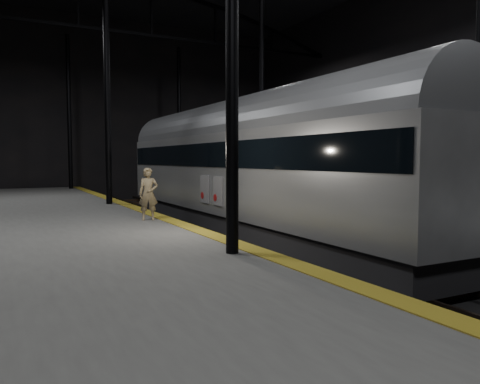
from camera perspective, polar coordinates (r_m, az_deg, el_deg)
ground at (r=15.18m, az=5.24°, el=-7.15°), size 44.00×44.00×0.00m
platform_left at (r=12.79m, az=-24.62°, el=-7.33°), size 9.00×43.80×1.00m
platform_right at (r=20.12m, az=23.59°, el=-3.28°), size 9.00×43.80×1.00m
tactile_strip at (r=13.56m, az=-6.41°, el=-4.19°), size 0.50×43.80×0.01m
track at (r=15.17m, az=5.25°, el=-6.89°), size 2.40×43.00×0.24m
train at (r=17.39m, az=0.19°, el=3.68°), size 2.85×19.00×5.08m
woman at (r=15.11m, az=-11.11°, el=-0.23°), size 0.70×0.55×1.67m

